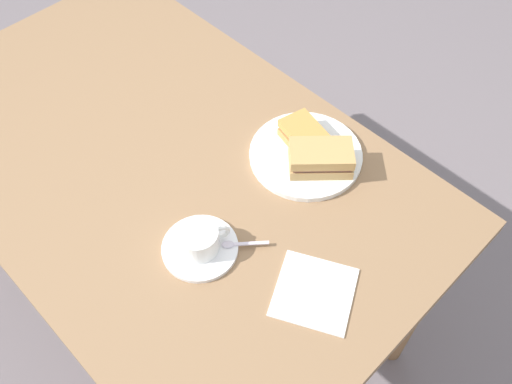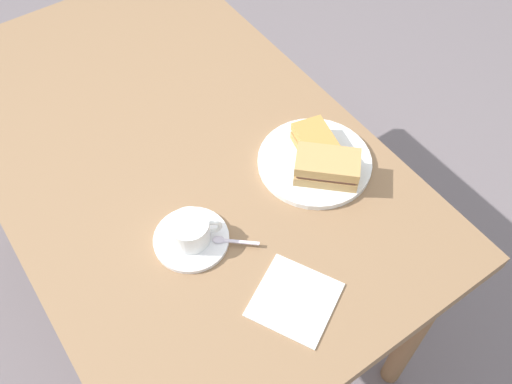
# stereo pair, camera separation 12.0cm
# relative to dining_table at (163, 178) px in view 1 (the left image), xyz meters

# --- Properties ---
(ground_plane) EXTENTS (6.00, 6.00, 0.00)m
(ground_plane) POSITION_rel_dining_table_xyz_m (0.00, 0.00, -0.68)
(ground_plane) COLOR slate
(dining_table) EXTENTS (1.34, 0.82, 0.77)m
(dining_table) POSITION_rel_dining_table_xyz_m (0.00, 0.00, 0.00)
(dining_table) COLOR #916D4B
(dining_table) RESTS_ON ground_plane
(sandwich_plate) EXTENTS (0.26, 0.26, 0.01)m
(sandwich_plate) POSITION_rel_dining_table_xyz_m (-0.25, -0.24, 0.10)
(sandwich_plate) COLOR white
(sandwich_plate) RESTS_ON dining_table
(sandwich_front) EXTENTS (0.13, 0.10, 0.05)m
(sandwich_front) POSITION_rel_dining_table_xyz_m (-0.23, -0.26, 0.13)
(sandwich_front) COLOR #BD8B48
(sandwich_front) RESTS_ON sandwich_plate
(sandwich_back) EXTENTS (0.16, 0.16, 0.06)m
(sandwich_back) POSITION_rel_dining_table_xyz_m (-0.30, -0.23, 0.13)
(sandwich_back) COLOR tan
(sandwich_back) RESTS_ON sandwich_plate
(coffee_saucer) EXTENTS (0.16, 0.16, 0.01)m
(coffee_saucer) POSITION_rel_dining_table_xyz_m (-0.26, 0.10, 0.09)
(coffee_saucer) COLOR white
(coffee_saucer) RESTS_ON dining_table
(coffee_cup) EXTENTS (0.08, 0.10, 0.06)m
(coffee_cup) POSITION_rel_dining_table_xyz_m (-0.26, 0.10, 0.13)
(coffee_cup) COLOR white
(coffee_cup) RESTS_ON coffee_saucer
(spoon) EXTENTS (0.07, 0.08, 0.01)m
(spoon) POSITION_rel_dining_table_xyz_m (-0.31, 0.04, 0.10)
(spoon) COLOR silver
(spoon) RESTS_ON coffee_saucer
(napkin) EXTENTS (0.20, 0.20, 0.00)m
(napkin) POSITION_rel_dining_table_xyz_m (-0.49, 0.01, 0.09)
(napkin) COLOR white
(napkin) RESTS_ON dining_table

